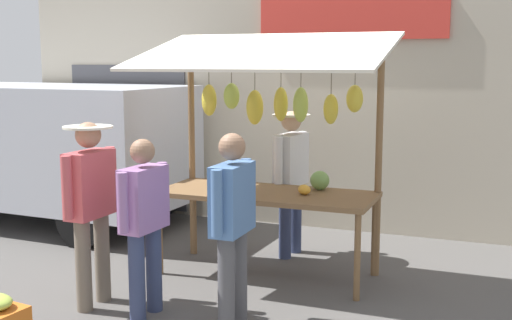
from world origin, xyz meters
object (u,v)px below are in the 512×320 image
at_px(market_stall, 271,124).
at_px(vendor_with_sunhat, 291,171).
at_px(shopper_in_grey_tee, 91,198).
at_px(shopper_in_striped_shirt, 232,217).
at_px(parked_van, 22,140).
at_px(shopper_with_ponytail, 144,216).

height_order(market_stall, vendor_with_sunhat, market_stall).
relative_size(market_stall, shopper_in_grey_tee, 1.49).
distance_m(shopper_in_striped_shirt, parked_van, 4.86).
xyz_separation_m(market_stall, vendor_with_sunhat, (0.01, -0.68, -0.59)).
bearing_deg(market_stall, shopper_in_striped_shirt, 97.88).
bearing_deg(shopper_in_striped_shirt, market_stall, 7.40).
height_order(market_stall, shopper_with_ponytail, market_stall).
height_order(vendor_with_sunhat, parked_van, parked_van).
xyz_separation_m(shopper_in_striped_shirt, parked_van, (4.23, -2.38, 0.18)).
distance_m(market_stall, vendor_with_sunhat, 0.90).
bearing_deg(market_stall, shopper_in_grey_tee, 51.33).
distance_m(market_stall, shopper_in_striped_shirt, 1.57).
height_order(shopper_with_ponytail, shopper_in_grey_tee, shopper_in_grey_tee).
relative_size(market_stall, vendor_with_sunhat, 1.51).
bearing_deg(shopper_in_grey_tee, market_stall, -37.36).
relative_size(vendor_with_sunhat, parked_van, 0.37).
relative_size(market_stall, parked_van, 0.56).
bearing_deg(parked_van, shopper_in_grey_tee, 141.91).
distance_m(vendor_with_sunhat, shopper_in_striped_shirt, 2.12).
height_order(shopper_in_grey_tee, parked_van, parked_van).
bearing_deg(market_stall, shopper_with_ponytail, 67.92).
xyz_separation_m(market_stall, shopper_with_ponytail, (0.60, 1.48, -0.68)).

